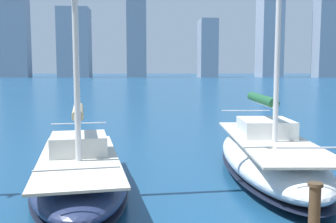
% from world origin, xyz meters
% --- Properties ---
extents(city_skyline, '(170.83, 20.40, 49.52)m').
position_xyz_m(city_skyline, '(-4.12, -162.34, 19.12)').
color(city_skyline, '#8A95A4').
rests_on(city_skyline, ground).
extents(sailboat_forest, '(3.30, 8.77, 11.18)m').
position_xyz_m(sailboat_forest, '(-3.29, -6.95, 0.71)').
color(sailboat_forest, white).
rests_on(sailboat_forest, ground).
extents(sailboat_tan, '(3.65, 7.64, 10.81)m').
position_xyz_m(sailboat_tan, '(2.58, -5.69, 0.62)').
color(sailboat_tan, navy).
rests_on(sailboat_tan, ground).
extents(mooring_post, '(0.26, 0.26, 0.91)m').
position_xyz_m(mooring_post, '(-2.15, -1.10, 1.07)').
color(mooring_post, '#423323').
rests_on(mooring_post, dock_pier).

